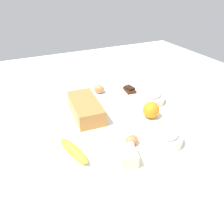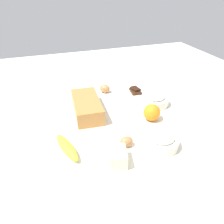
% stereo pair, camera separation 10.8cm
% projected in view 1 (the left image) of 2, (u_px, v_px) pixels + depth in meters
% --- Properties ---
extents(ground_plane, '(2.40, 2.40, 0.02)m').
position_uv_depth(ground_plane, '(112.00, 120.00, 1.11)').
color(ground_plane, silver).
extents(loaf_pan, '(0.29, 0.15, 0.08)m').
position_uv_depth(loaf_pan, '(85.00, 108.00, 1.12)').
color(loaf_pan, '#B77A3D').
rests_on(loaf_pan, ground_plane).
extents(flour_bowl, '(0.15, 0.15, 0.07)m').
position_uv_depth(flour_bowl, '(150.00, 97.00, 1.24)').
color(flour_bowl, silver).
rests_on(flour_bowl, ground_plane).
extents(sugar_bowl, '(0.15, 0.15, 0.07)m').
position_uv_depth(sugar_bowl, '(165.00, 136.00, 0.93)').
color(sugar_bowl, silver).
rests_on(sugar_bowl, ground_plane).
extents(banana, '(0.19, 0.09, 0.04)m').
position_uv_depth(banana, '(73.00, 150.00, 0.88)').
color(banana, yellow).
rests_on(banana, ground_plane).
extents(orange_fruit, '(0.08, 0.08, 0.08)m').
position_uv_depth(orange_fruit, '(151.00, 110.00, 1.10)').
color(orange_fruit, orange).
rests_on(orange_fruit, ground_plane).
extents(butter_block, '(0.10, 0.08, 0.06)m').
position_uv_depth(butter_block, '(127.00, 156.00, 0.83)').
color(butter_block, '#F4EDB2').
rests_on(butter_block, ground_plane).
extents(egg_near_butter, '(0.05, 0.06, 0.05)m').
position_uv_depth(egg_near_butter, '(132.00, 140.00, 0.93)').
color(egg_near_butter, '#B17748').
rests_on(egg_near_butter, ground_plane).
extents(egg_beside_bowl, '(0.08, 0.08, 0.05)m').
position_uv_depth(egg_beside_bowl, '(99.00, 89.00, 1.34)').
color(egg_beside_bowl, '#B67B4B').
rests_on(egg_beside_bowl, ground_plane).
extents(chocolate_plate, '(0.13, 0.13, 0.03)m').
position_uv_depth(chocolate_plate, '(129.00, 91.00, 1.35)').
color(chocolate_plate, silver).
rests_on(chocolate_plate, ground_plane).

